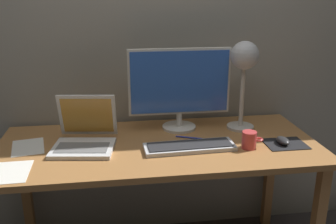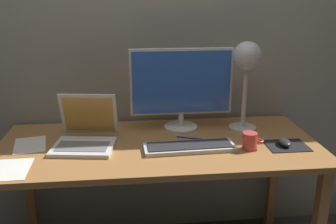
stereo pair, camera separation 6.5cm
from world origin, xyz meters
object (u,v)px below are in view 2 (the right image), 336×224
(monitor, at_px, (181,85))
(keyboard_main, at_px, (189,147))
(pen, at_px, (190,138))
(laptop, at_px, (86,131))
(desk_lamp, at_px, (247,64))
(coffee_mug, at_px, (250,141))
(mouse, at_px, (284,142))

(monitor, relative_size, keyboard_main, 1.23)
(keyboard_main, bearing_deg, pen, 80.05)
(keyboard_main, xyz_separation_m, laptop, (-0.50, 0.12, 0.06))
(monitor, distance_m, desk_lamp, 0.36)
(desk_lamp, relative_size, pen, 3.44)
(monitor, bearing_deg, keyboard_main, -89.46)
(laptop, relative_size, coffee_mug, 3.08)
(coffee_mug, bearing_deg, monitor, 132.67)
(monitor, bearing_deg, mouse, -32.01)
(keyboard_main, distance_m, coffee_mug, 0.29)
(monitor, height_order, keyboard_main, monitor)
(mouse, bearing_deg, keyboard_main, 178.65)
(monitor, xyz_separation_m, desk_lamp, (0.34, -0.04, 0.12))
(coffee_mug, xyz_separation_m, pen, (-0.27, 0.16, -0.04))
(desk_lamp, height_order, coffee_mug, desk_lamp)
(mouse, bearing_deg, desk_lamp, 118.19)
(keyboard_main, bearing_deg, mouse, -1.35)
(desk_lamp, height_order, pen, desk_lamp)
(keyboard_main, distance_m, mouse, 0.47)
(coffee_mug, bearing_deg, keyboard_main, 173.86)
(desk_lamp, bearing_deg, pen, -161.01)
(desk_lamp, xyz_separation_m, pen, (-0.31, -0.11, -0.36))
(keyboard_main, distance_m, pen, 0.14)
(desk_lamp, distance_m, pen, 0.49)
(keyboard_main, height_order, pen, keyboard_main)
(desk_lamp, relative_size, mouse, 5.02)
(monitor, xyz_separation_m, keyboard_main, (0.00, -0.28, -0.23))
(monitor, relative_size, coffee_mug, 5.20)
(laptop, height_order, coffee_mug, laptop)
(laptop, xyz_separation_m, mouse, (0.97, -0.13, -0.05))
(desk_lamp, xyz_separation_m, coffee_mug, (-0.05, -0.27, -0.32))
(laptop, distance_m, coffee_mug, 0.80)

